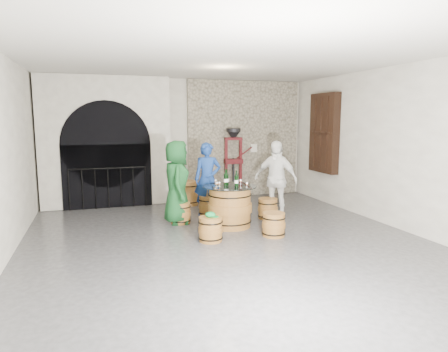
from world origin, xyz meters
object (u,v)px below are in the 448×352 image
object	(u,v)px
barrel_stool_right	(268,209)
corking_press	(233,158)
person_green	(177,182)
side_barrel	(189,193)
barrel_stool_far	(208,206)
person_blue	(208,179)
wine_bottle_right	(227,179)
barrel_table	(230,206)
wine_bottle_left	(226,179)
wine_bottle_center	(236,180)
barrel_stool_near_right	(274,225)
barrel_stool_left	(180,213)
person_white	(276,179)
barrel_stool_near_left	(211,229)

from	to	relation	value
barrel_stool_right	corking_press	world-z (taller)	corking_press
person_green	side_barrel	xyz separation A→B (m)	(0.63, 1.62, -0.56)
barrel_stool_far	person_blue	distance (m)	0.60
side_barrel	wine_bottle_right	bearing A→B (deg)	-82.03
barrel_table	wine_bottle_left	xyz separation A→B (m)	(-0.06, 0.09, 0.55)
wine_bottle_right	corking_press	bearing A→B (deg)	67.94
person_blue	wine_bottle_center	bearing A→B (deg)	-65.51
barrel_stool_near_right	corking_press	world-z (taller)	corking_press
barrel_stool_left	wine_bottle_left	bearing A→B (deg)	-28.56
wine_bottle_right	barrel_table	bearing A→B (deg)	-73.17
person_green	wine_bottle_center	distance (m)	1.28
person_white	wine_bottle_right	xyz separation A→B (m)	(-1.24, -0.32, 0.11)
barrel_stool_far	wine_bottle_right	xyz separation A→B (m)	(0.13, -0.94, 0.74)
person_green	barrel_stool_near_left	bearing A→B (deg)	-158.54
barrel_stool_near_right	corking_press	bearing A→B (deg)	82.88
barrel_stool_far	wine_bottle_center	distance (m)	1.40
barrel_stool_left	wine_bottle_left	size ratio (longest dim) A/B	1.37
side_barrel	corking_press	distance (m)	1.61
wine_bottle_left	barrel_table	bearing A→B (deg)	-59.03
barrel_stool_left	corking_press	world-z (taller)	corking_press
barrel_stool_far	barrel_stool_near_right	world-z (taller)	same
barrel_stool_far	barrel_table	bearing A→B (deg)	-81.25
barrel_stool_far	barrel_stool_near_right	bearing A→B (deg)	-69.67
person_blue	barrel_stool_right	bearing A→B (deg)	-19.76
barrel_stool_near_left	barrel_table	bearing A→B (deg)	52.34
wine_bottle_left	side_barrel	bearing A→B (deg)	97.26
barrel_stool_near_right	barrel_stool_near_left	distance (m)	1.20
barrel_table	wine_bottle_center	world-z (taller)	wine_bottle_center
barrel_table	corking_press	bearing A→B (deg)	69.31
wine_bottle_center	barrel_table	bearing A→B (deg)	129.19
barrel_stool_far	person_white	bearing A→B (deg)	-24.41
person_white	wine_bottle_center	bearing A→B (deg)	-105.07
barrel_table	corking_press	size ratio (longest dim) A/B	0.57
barrel_stool_far	barrel_stool_near_left	xyz separation A→B (m)	(-0.48, -1.88, 0.00)
barrel_stool_right	person_green	world-z (taller)	person_green
person_green	wine_bottle_right	xyz separation A→B (m)	(0.93, -0.49, 0.10)
barrel_stool_far	barrel_stool_left	bearing A→B (deg)	-146.42
person_white	wine_bottle_left	distance (m)	1.31
person_green	wine_bottle_right	distance (m)	1.05
person_blue	barrel_table	bearing A→B (deg)	-69.18
person_white	barrel_stool_left	bearing A→B (deg)	-134.72
wine_bottle_left	person_white	bearing A→B (deg)	14.62
person_green	person_white	world-z (taller)	person_green
barrel_stool_right	wine_bottle_right	bearing A→B (deg)	-166.48
barrel_table	barrel_stool_right	bearing A→B (deg)	19.38
barrel_stool_far	barrel_stool_near_right	xyz separation A→B (m)	(0.72, -1.94, 0.00)
person_blue	wine_bottle_left	size ratio (longest dim) A/B	5.05
barrel_table	barrel_stool_near_left	xyz separation A→B (m)	(-0.64, -0.84, -0.19)
person_green	barrel_stool_far	bearing A→B (deg)	-51.38
barrel_stool_near_right	wine_bottle_left	xyz separation A→B (m)	(-0.61, 0.99, 0.74)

